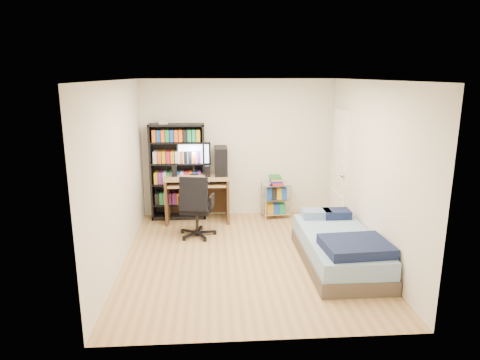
{
  "coord_description": "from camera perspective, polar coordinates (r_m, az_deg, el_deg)",
  "views": [
    {
      "loc": [
        -0.49,
        -5.72,
        2.58
      ],
      "look_at": [
        -0.07,
        0.4,
        1.05
      ],
      "focal_mm": 32.0,
      "sensor_mm": 36.0,
      "label": 1
    }
  ],
  "objects": [
    {
      "name": "door",
      "position": [
        7.57,
        13.22,
        1.55
      ],
      "size": [
        0.12,
        0.8,
        2.0
      ],
      "color": "white",
      "rests_on": "room"
    },
    {
      "name": "media_shelf",
      "position": [
        7.77,
        -8.29,
        1.24
      ],
      "size": [
        0.97,
        0.32,
        1.8
      ],
      "color": "black",
      "rests_on": "room"
    },
    {
      "name": "room",
      "position": [
        5.89,
        0.99,
        0.93
      ],
      "size": [
        3.58,
        4.08,
        2.58
      ],
      "color": "tan",
      "rests_on": "ground"
    },
    {
      "name": "computer_desk",
      "position": [
        7.66,
        -4.88,
        0.17
      ],
      "size": [
        1.12,
        0.65,
        1.41
      ],
      "color": "tan",
      "rests_on": "room"
    },
    {
      "name": "wire_cart",
      "position": [
        7.83,
        4.82,
        -1.39
      ],
      "size": [
        0.53,
        0.41,
        0.79
      ],
      "rotation": [
        0.0,
        0.0,
        0.14
      ],
      "color": "silver",
      "rests_on": "room"
    },
    {
      "name": "office_chair",
      "position": [
        6.95,
        -5.83,
        -4.99
      ],
      "size": [
        0.71,
        0.71,
        1.03
      ],
      "rotation": [
        0.0,
        0.0,
        -0.18
      ],
      "color": "black",
      "rests_on": "room"
    },
    {
      "name": "bed",
      "position": [
        6.13,
        13.13,
        -8.85
      ],
      "size": [
        0.96,
        1.92,
        0.55
      ],
      "color": "brown",
      "rests_on": "room"
    }
  ]
}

